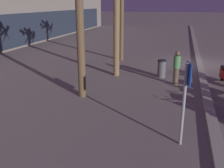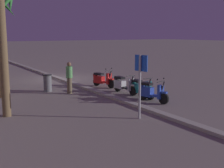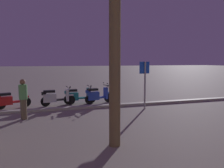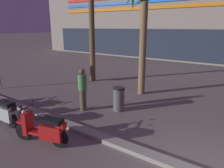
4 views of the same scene
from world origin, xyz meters
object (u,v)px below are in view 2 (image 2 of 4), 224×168
object	(u,v)px
scooter_silver_mid_centre	(123,85)
scooter_teal_gap_after_mid	(140,88)
crossing_sign	(140,79)
scooter_red_last_in_row	(102,79)
scooter_blue_second_in_line	(151,92)
litter_bin	(48,83)
pedestrian_window_shopping	(69,77)

from	to	relation	value
scooter_silver_mid_centre	scooter_teal_gap_after_mid	bearing A→B (deg)	-170.82
scooter_teal_gap_after_mid	scooter_silver_mid_centre	size ratio (longest dim) A/B	0.99
scooter_teal_gap_after_mid	scooter_silver_mid_centre	xyz separation A→B (m)	(1.23, 0.20, 0.01)
scooter_silver_mid_centre	crossing_sign	size ratio (longest dim) A/B	0.78
scooter_silver_mid_centre	scooter_red_last_in_row	world-z (taller)	scooter_red_last_in_row
scooter_red_last_in_row	scooter_teal_gap_after_mid	bearing A→B (deg)	-176.29
scooter_teal_gap_after_mid	crossing_sign	size ratio (longest dim) A/B	0.77
scooter_blue_second_in_line	crossing_sign	world-z (taller)	crossing_sign
scooter_silver_mid_centre	crossing_sign	distance (m)	4.93
scooter_blue_second_in_line	scooter_teal_gap_after_mid	distance (m)	1.13
scooter_red_last_in_row	crossing_sign	bearing A→B (deg)	162.11
scooter_blue_second_in_line	litter_bin	world-z (taller)	scooter_blue_second_in_line
scooter_teal_gap_after_mid	pedestrian_window_shopping	xyz separation A→B (m)	(2.62, 2.71, 0.44)
crossing_sign	scooter_red_last_in_row	bearing A→B (deg)	-17.89
scooter_teal_gap_after_mid	pedestrian_window_shopping	world-z (taller)	pedestrian_window_shopping
scooter_teal_gap_after_mid	litter_bin	bearing A→B (deg)	42.76
crossing_sign	litter_bin	bearing A→B (deg)	9.59
scooter_blue_second_in_line	scooter_red_last_in_row	world-z (taller)	same
scooter_red_last_in_row	scooter_silver_mid_centre	bearing A→B (deg)	-179.34
scooter_silver_mid_centre	pedestrian_window_shopping	size ratio (longest dim) A/B	1.10
crossing_sign	pedestrian_window_shopping	size ratio (longest dim) A/B	1.42
scooter_silver_mid_centre	scooter_blue_second_in_line	bearing A→B (deg)	179.76
scooter_silver_mid_centre	pedestrian_window_shopping	world-z (taller)	pedestrian_window_shopping
scooter_blue_second_in_line	scooter_red_last_in_row	size ratio (longest dim) A/B	1.02
crossing_sign	litter_bin	xyz separation A→B (m)	(6.88, 1.16, -1.02)
scooter_blue_second_in_line	litter_bin	distance (m)	5.90
scooter_teal_gap_after_mid	scooter_red_last_in_row	world-z (taller)	scooter_red_last_in_row
pedestrian_window_shopping	litter_bin	size ratio (longest dim) A/B	1.78
crossing_sign	scooter_blue_second_in_line	bearing A→B (deg)	-47.02
scooter_silver_mid_centre	litter_bin	size ratio (longest dim) A/B	1.96
scooter_blue_second_in_line	pedestrian_window_shopping	xyz separation A→B (m)	(3.72, 2.50, 0.43)
crossing_sign	scooter_teal_gap_after_mid	bearing A→B (deg)	-37.11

